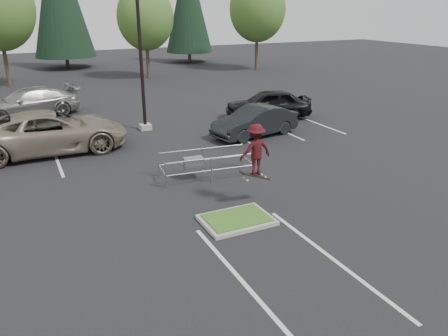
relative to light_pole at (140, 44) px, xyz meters
name	(u,v)px	position (x,y,z in m)	size (l,w,h in m)	color
ground	(237,222)	(-0.50, -12.00, -4.56)	(120.00, 120.00, 0.00)	black
grass_median	(237,220)	(-0.50, -12.00, -4.48)	(2.20, 1.60, 0.16)	gray
stall_lines	(143,168)	(-1.85, -5.98, -4.56)	(22.62, 17.60, 0.01)	silver
light_pole	(140,44)	(0.00, 0.00, 0.00)	(0.70, 0.60, 10.12)	gray
decid_c	(145,20)	(5.49, 17.83, 0.69)	(5.12, 5.12, 8.38)	#38281C
decid_d	(257,11)	(17.49, 18.33, 1.35)	(5.76, 5.76, 9.43)	#38281C
conif_c	(188,2)	(13.50, 27.50, 2.29)	(5.50, 5.50, 12.50)	#38281C
cart_corral	(197,163)	(-0.20, -7.96, -3.91)	(3.74, 1.68, 1.03)	#96989E
skateboarder	(256,150)	(0.70, -11.00, -2.63)	(1.15, 0.67, 2.04)	black
car_l_tan	(51,132)	(-5.00, -1.91, -3.60)	(3.19, 6.92, 1.92)	gray
car_r_charc	(255,121)	(4.83, -3.74, -3.78)	(1.65, 4.73, 1.56)	black
car_r_black	(269,104)	(7.50, -0.73, -3.69)	(2.06, 5.12, 1.74)	black
car_far_silver	(30,103)	(-5.50, 6.00, -3.69)	(2.42, 5.97, 1.73)	gray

